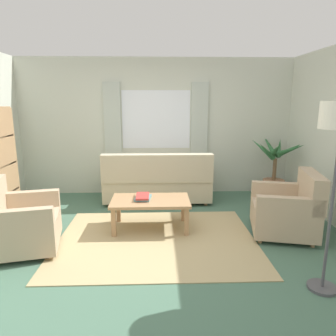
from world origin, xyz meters
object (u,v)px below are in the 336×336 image
at_px(armchair_right, 288,210).
at_px(potted_plant, 274,172).
at_px(couch, 157,182).
at_px(armchair_left, 17,223).
at_px(coffee_table, 150,203).
at_px(book_stack_on_table, 143,197).

relative_size(armchair_right, potted_plant, 0.80).
bearing_deg(couch, armchair_right, 140.16).
height_order(armchair_left, coffee_table, armchair_left).
height_order(armchair_left, book_stack_on_table, armchair_left).
relative_size(coffee_table, book_stack_on_table, 3.29).
distance_m(armchair_right, book_stack_on_table, 2.01).
bearing_deg(coffee_table, couch, 85.23).
relative_size(armchair_left, potted_plant, 0.80).
height_order(coffee_table, book_stack_on_table, book_stack_on_table).
height_order(coffee_table, potted_plant, potted_plant).
bearing_deg(armchair_right, coffee_table, -85.21).
height_order(couch, book_stack_on_table, couch).
bearing_deg(couch, potted_plant, -176.57).
height_order(couch, armchair_left, couch).
distance_m(couch, potted_plant, 2.19).
xyz_separation_m(coffee_table, potted_plant, (2.28, 1.35, 0.11)).
bearing_deg(book_stack_on_table, armchair_right, -8.15).
bearing_deg(coffee_table, armchair_right, -7.81).
height_order(couch, armchair_right, couch).
distance_m(armchair_right, coffee_table, 1.89).
xyz_separation_m(couch, armchair_right, (1.77, -1.48, -0.01)).
distance_m(couch, coffee_table, 1.23).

